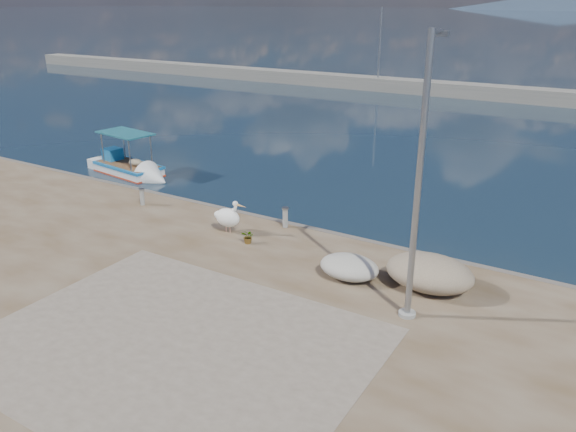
% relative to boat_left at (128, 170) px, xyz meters
% --- Properties ---
extents(ground, '(1400.00, 1400.00, 0.00)m').
position_rel_boat_left_xyz_m(ground, '(11.64, -7.63, -0.19)').
color(ground, '#162635').
rests_on(ground, ground).
extents(quay, '(44.00, 22.00, 0.50)m').
position_rel_boat_left_xyz_m(quay, '(11.64, -13.63, 0.06)').
color(quay, brown).
rests_on(quay, ground).
extents(quay_patch, '(9.00, 7.00, 0.01)m').
position_rel_boat_left_xyz_m(quay_patch, '(12.64, -10.63, 0.32)').
color(quay_patch, gray).
rests_on(quay_patch, quay).
extents(breakwater, '(120.00, 2.20, 7.50)m').
position_rel_boat_left_xyz_m(breakwater, '(11.64, 32.37, 0.42)').
color(breakwater, gray).
rests_on(breakwater, ground).
extents(boat_left, '(5.18, 2.30, 2.41)m').
position_rel_boat_left_xyz_m(boat_left, '(0.00, 0.00, 0.00)').
color(boat_left, white).
rests_on(boat_left, ground).
extents(pelican, '(1.25, 0.64, 1.21)m').
position_rel_boat_left_xyz_m(pelican, '(9.62, -4.48, 0.88)').
color(pelican, tan).
rests_on(pelican, quay).
extents(lamp_post, '(0.44, 0.96, 7.00)m').
position_rel_boat_left_xyz_m(lamp_post, '(16.85, -6.50, 3.61)').
color(lamp_post, gray).
rests_on(lamp_post, quay).
extents(bollard_near, '(0.24, 0.24, 0.74)m').
position_rel_boat_left_xyz_m(bollard_near, '(11.04, -3.03, 0.71)').
color(bollard_near, gray).
rests_on(bollard_near, quay).
extents(bollard_far, '(0.22, 0.22, 0.68)m').
position_rel_boat_left_xyz_m(bollard_far, '(5.01, -3.98, 0.68)').
color(bollard_far, gray).
rests_on(bollard_far, quay).
extents(potted_plant, '(0.44, 0.38, 0.48)m').
position_rel_boat_left_xyz_m(potted_plant, '(10.75, -4.90, 0.55)').
color(potted_plant, '#33722D').
rests_on(potted_plant, quay).
extents(net_pile_c, '(2.46, 1.75, 0.97)m').
position_rel_boat_left_xyz_m(net_pile_c, '(16.84, -4.83, 0.79)').
color(net_pile_c, tan).
rests_on(net_pile_c, quay).
extents(net_pile_d, '(1.77, 1.32, 0.66)m').
position_rel_boat_left_xyz_m(net_pile_d, '(14.66, -5.38, 0.64)').
color(net_pile_d, '#BBB8AD').
rests_on(net_pile_d, quay).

